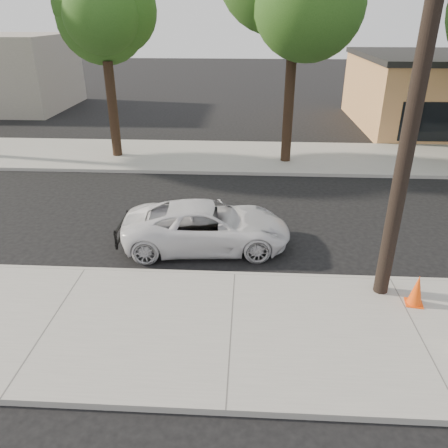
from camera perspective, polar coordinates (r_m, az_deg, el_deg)
The scene contains 8 objects.
ground at distance 13.41m, azimuth 1.71°, elevation -2.17°, with size 120.00×120.00×0.00m, color black.
near_sidewalk at distance 9.78m, azimuth 0.93°, elevation -13.67°, with size 90.00×4.40×0.15m, color gray.
far_sidewalk at distance 21.27m, azimuth 2.41°, elevation 8.80°, with size 90.00×5.00×0.15m, color gray.
curb_near at distance 11.56m, azimuth 1.40°, elevation -6.73°, with size 90.00×0.12×0.16m, color #9E9B93.
utility_pole at distance 9.86m, azimuth 23.72°, elevation 14.44°, with size 1.40×0.34×9.00m.
tree_b at distance 20.81m, azimuth -15.15°, elevation 24.64°, with size 4.34×4.20×8.45m.
police_cruiser at distance 12.80m, azimuth -2.21°, elevation -0.24°, with size 2.24×4.85×1.35m, color silver.
traffic_cone at distance 11.13m, azimuth 23.86°, elevation -7.96°, with size 0.45×0.45×0.76m.
Camera 1 is at (0.28, -11.84, 6.29)m, focal length 35.00 mm.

